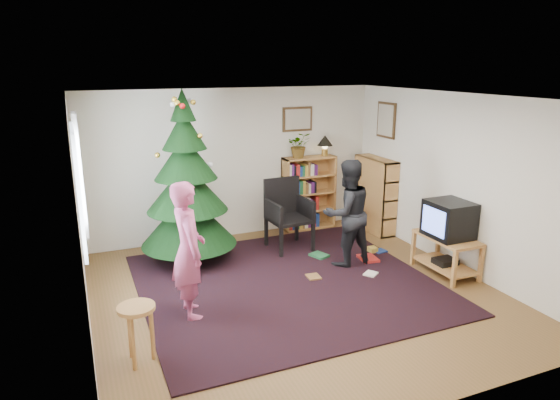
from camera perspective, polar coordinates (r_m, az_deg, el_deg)
name	(u,v)px	position (r m, az deg, el deg)	size (l,w,h in m)	color
floor	(295,293)	(6.60, 1.78, -10.56)	(5.00, 5.00, 0.00)	brown
ceiling	(297,97)	(5.95, 1.99, 11.65)	(5.00, 5.00, 0.00)	white
wall_back	(234,164)	(8.43, -5.24, 4.14)	(5.00, 0.02, 2.50)	silver
wall_front	(428,278)	(4.15, 16.60, -8.56)	(5.00, 0.02, 2.50)	silver
wall_left	(79,225)	(5.63, -21.95, -2.67)	(0.02, 5.00, 2.50)	silver
wall_right	(456,182)	(7.52, 19.47, 1.94)	(0.02, 5.00, 2.50)	silver
rug	(286,283)	(6.84, 0.72, -9.47)	(3.80, 3.60, 0.02)	black
window_pane	(78,189)	(6.15, -22.06, 1.20)	(0.04, 1.20, 1.40)	silver
curtain	(80,176)	(6.83, -21.88, 2.56)	(0.06, 0.35, 1.60)	white
picture_back	(297,119)	(8.71, 2.01, 9.22)	(0.55, 0.03, 0.42)	#4C3319
picture_right	(386,120)	(8.74, 12.05, 8.92)	(0.03, 0.50, 0.60)	#4C3319
christmas_tree	(187,192)	(7.39, -10.59, 0.86)	(1.41, 1.41, 2.56)	#3F2816
bookshelf_back	(309,192)	(8.90, 3.32, 0.92)	(0.95, 0.30, 1.30)	#B98142
bookshelf_right	(375,194)	(8.92, 10.78, 0.70)	(0.30, 0.95, 1.30)	#B98142
tv_stand	(446,251)	(7.43, 18.45, -5.59)	(0.51, 0.92, 0.55)	#B98142
crt_tv	(449,219)	(7.28, 18.75, -2.09)	(0.54, 0.58, 0.50)	black
armchair	(286,211)	(7.95, 0.72, -1.23)	(0.65, 0.65, 1.12)	black
stool	(137,319)	(5.20, -16.03, -12.93)	(0.37, 0.37, 0.61)	#B98142
person_standing	(188,250)	(5.84, -10.43, -5.66)	(0.59, 0.39, 1.63)	#AF4671
person_by_chair	(347,213)	(7.28, 7.67, -1.51)	(0.77, 0.60, 1.58)	black
potted_plant	(299,145)	(8.64, 2.21, 6.29)	(0.40, 0.34, 0.44)	gray
table_lamp	(325,142)	(8.86, 5.16, 6.63)	(0.27, 0.27, 0.36)	#A57F33
floor_clutter	(355,260)	(7.60, 8.52, -6.79)	(1.61, 1.09, 0.08)	#A51E19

